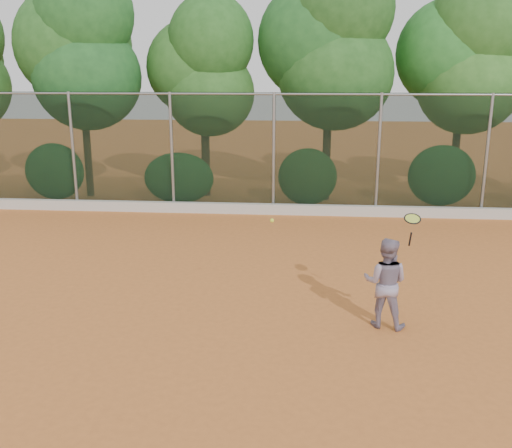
{
  "coord_description": "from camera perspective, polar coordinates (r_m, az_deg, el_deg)",
  "views": [
    {
      "loc": [
        0.9,
        -9.46,
        4.06
      ],
      "look_at": [
        0.0,
        1.0,
        1.25
      ],
      "focal_mm": 40.0,
      "sensor_mm": 36.0,
      "label": 1
    }
  ],
  "objects": [
    {
      "name": "ground",
      "position": [
        10.34,
        -0.48,
        -8.15
      ],
      "size": [
        80.0,
        80.0,
        0.0
      ],
      "primitive_type": "plane",
      "color": "#C76D2F",
      "rests_on": "ground"
    },
    {
      "name": "foliage_backdrop",
      "position": [
        18.5,
        0.44,
        16.05
      ],
      "size": [
        23.7,
        3.63,
        7.55
      ],
      "color": "#46291B",
      "rests_on": "ground"
    },
    {
      "name": "chainlink_fence",
      "position": [
        16.63,
        1.78,
        7.38
      ],
      "size": [
        24.09,
        0.09,
        3.5
      ],
      "color": "black",
      "rests_on": "ground"
    },
    {
      "name": "tennis_racket",
      "position": [
        9.2,
        15.36,
        0.28
      ],
      "size": [
        0.27,
        0.25,
        0.54
      ],
      "color": "black",
      "rests_on": "ground"
    },
    {
      "name": "concrete_curb",
      "position": [
        16.77,
        1.7,
        1.5
      ],
      "size": [
        24.0,
        0.2,
        0.3
      ],
      "primitive_type": "cube",
      "color": "#B8B3AB",
      "rests_on": "ground"
    },
    {
      "name": "tennis_player",
      "position": [
        9.52,
        12.82,
        -5.74
      ],
      "size": [
        0.86,
        0.75,
        1.5
      ],
      "primitive_type": "imported",
      "rotation": [
        0.0,
        0.0,
        2.86
      ],
      "color": "gray",
      "rests_on": "ground"
    },
    {
      "name": "tennis_ball_in_flight",
      "position": [
        8.84,
        1.61,
        0.35
      ],
      "size": [
        0.07,
        0.07,
        0.07
      ],
      "color": "#D3E834",
      "rests_on": "ground"
    }
  ]
}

